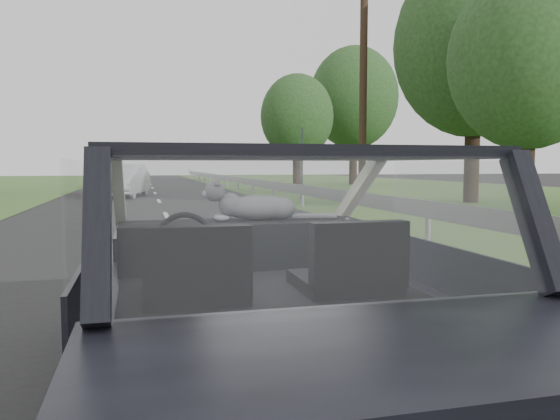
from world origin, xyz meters
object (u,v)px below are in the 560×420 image
highway_sign (301,165)px  cat (258,206)px  utility_pole (363,83)px  subject_car (264,282)px  other_car (123,181)px

highway_sign → cat: bearing=-88.6°
utility_pole → subject_car: bearing=-114.6°
highway_sign → other_car: bearing=162.0°
cat → other_car: size_ratio=0.15×
subject_car → utility_pole: 18.55m
other_car → highway_sign: bearing=-25.4°
highway_sign → utility_pole: utility_pole is taller
other_car → subject_car: bearing=-74.8°
highway_sign → utility_pole: (2.46, 0.13, 3.07)m
utility_pole → cat: bearing=-115.1°
cat → other_car: bearing=95.7°
highway_sign → utility_pole: size_ratio=0.31×
subject_car → highway_sign: (5.10, 16.41, 0.63)m
subject_car → cat: (0.11, 0.66, 0.37)m
subject_car → other_car: bearing=93.7°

